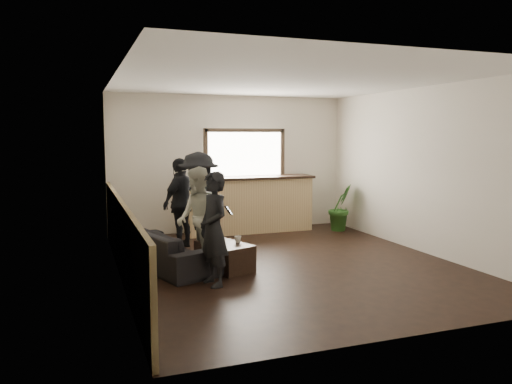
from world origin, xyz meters
name	(u,v)px	position (x,y,z in m)	size (l,w,h in m)	color
ground	(287,264)	(0.00, 0.00, 0.00)	(5.00, 6.00, 0.01)	black
room_shell	(242,171)	(-0.74, 0.00, 1.47)	(5.01, 6.01, 2.80)	silver
bar_counter	(249,201)	(0.30, 2.70, 0.64)	(2.70, 0.68, 2.13)	tan
sofa	(166,249)	(-1.80, 0.43, 0.29)	(1.97, 0.77, 0.57)	black
coffee_table	(224,256)	(-1.00, 0.03, 0.20)	(0.50, 0.90, 0.40)	black
cup_a	(210,239)	(-1.18, 0.16, 0.44)	(0.12, 0.12, 0.09)	silver
cup_b	(238,239)	(-0.81, -0.02, 0.45)	(0.11, 0.11, 0.10)	silver
potted_plant	(340,207)	(2.15, 2.16, 0.49)	(0.54, 0.43, 0.98)	#2D6623
person_a	(214,229)	(-1.35, -0.68, 0.76)	(0.50, 0.61, 1.52)	black
person_b	(198,218)	(-1.35, 0.20, 0.76)	(0.64, 0.79, 1.53)	#B8B9A7
person_c	(199,205)	(-1.16, 0.94, 0.86)	(0.88, 1.23, 1.72)	black
person_d	(181,203)	(-1.30, 1.70, 0.80)	(0.96, 0.91, 1.59)	black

